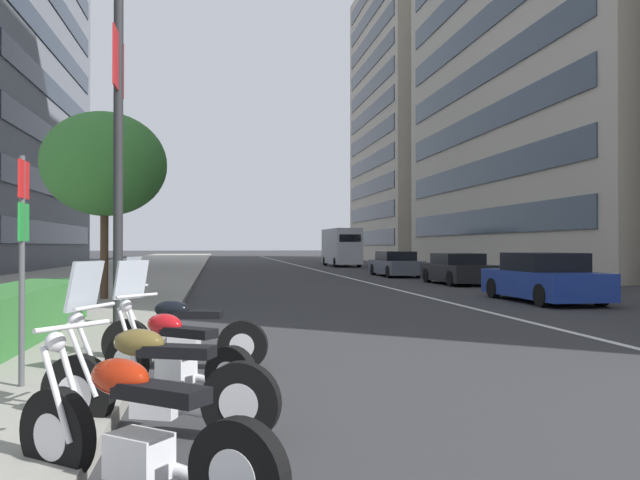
# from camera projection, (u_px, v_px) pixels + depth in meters

# --- Properties ---
(sidewalk_right_plaza) EXTENTS (160.00, 9.56, 0.15)m
(sidewalk_right_plaza) POSITION_uv_depth(u_px,v_px,m) (106.00, 275.00, 32.49)
(sidewalk_right_plaza) COLOR gray
(sidewalk_right_plaza) RESTS_ON ground
(lane_centre_stripe) EXTENTS (110.00, 0.16, 0.01)m
(lane_centre_stripe) POSITION_uv_depth(u_px,v_px,m) (322.00, 271.00, 39.42)
(lane_centre_stripe) COLOR silver
(lane_centre_stripe) RESTS_ON ground
(motorcycle_by_sign_pole) EXTENTS (1.46, 1.79, 1.10)m
(motorcycle_by_sign_pole) POSITION_uv_depth(u_px,v_px,m) (137.00, 437.00, 3.95)
(motorcycle_by_sign_pole) COLOR black
(motorcycle_by_sign_pole) RESTS_ON ground
(motorcycle_second_in_row) EXTENTS (0.96, 2.06, 1.49)m
(motorcycle_second_in_row) POSITION_uv_depth(u_px,v_px,m) (153.00, 384.00, 5.32)
(motorcycle_second_in_row) COLOR black
(motorcycle_second_in_row) RESTS_ON ground
(motorcycle_far_end_row) EXTENTS (1.44, 1.70, 1.46)m
(motorcycle_far_end_row) POSITION_uv_depth(u_px,v_px,m) (173.00, 356.00, 6.79)
(motorcycle_far_end_row) COLOR black
(motorcycle_far_end_row) RESTS_ON ground
(motorcycle_under_tarp) EXTENTS (0.78, 2.17, 1.48)m
(motorcycle_under_tarp) POSITION_uv_depth(u_px,v_px,m) (181.00, 336.00, 8.21)
(motorcycle_under_tarp) COLOR black
(motorcycle_under_tarp) RESTS_ON ground
(car_approaching_light) EXTENTS (4.40, 1.92, 1.42)m
(car_approaching_light) POSITION_uv_depth(u_px,v_px,m) (543.00, 279.00, 18.06)
(car_approaching_light) COLOR navy
(car_approaching_light) RESTS_ON ground
(car_lead_in_lane) EXTENTS (4.23, 1.90, 1.30)m
(car_lead_in_lane) POSITION_uv_depth(u_px,v_px,m) (457.00, 270.00, 26.27)
(car_lead_in_lane) COLOR black
(car_lead_in_lane) RESTS_ON ground
(car_following_behind) EXTENTS (4.70, 1.83, 1.32)m
(car_following_behind) POSITION_uv_depth(u_px,v_px,m) (395.00, 265.00, 32.93)
(car_following_behind) COLOR #4C515B
(car_following_behind) RESTS_ON ground
(delivery_van_ahead) EXTENTS (6.05, 2.15, 2.92)m
(delivery_van_ahead) POSITION_uv_depth(u_px,v_px,m) (341.00, 246.00, 48.75)
(delivery_van_ahead) COLOR #B7B7BC
(delivery_van_ahead) RESTS_ON ground
(parking_sign_by_curb) EXTENTS (0.32, 0.06, 2.43)m
(parking_sign_by_curb) POSITION_uv_depth(u_px,v_px,m) (23.00, 242.00, 6.58)
(parking_sign_by_curb) COLOR #47494C
(parking_sign_by_curb) RESTS_ON sidewalk_right_plaza
(street_lamp_with_banners) EXTENTS (1.26, 2.73, 7.52)m
(street_lamp_with_banners) POSITION_uv_depth(u_px,v_px,m) (141.00, 80.00, 11.98)
(street_lamp_with_banners) COLOR #232326
(street_lamp_with_banners) RESTS_ON sidewalk_right_plaza
(clipped_hedge_bed) EXTENTS (6.22, 1.10, 0.80)m
(clipped_hedge_bed) POSITION_uv_depth(u_px,v_px,m) (10.00, 314.00, 9.78)
(clipped_hedge_bed) COLOR #337033
(clipped_hedge_bed) RESTS_ON sidewalk_right_plaza
(street_tree_mid_sidewalk) EXTENTS (3.40, 3.40, 5.19)m
(street_tree_mid_sidewalk) POSITION_uv_depth(u_px,v_px,m) (105.00, 165.00, 17.42)
(street_tree_mid_sidewalk) COLOR #473323
(street_tree_mid_sidewalk) RESTS_ON sidewalk_right_plaza
(office_tower_mid_left) EXTENTS (20.14, 20.70, 30.55)m
(office_tower_mid_left) POSITION_uv_depth(u_px,v_px,m) (463.00, 119.00, 67.49)
(office_tower_mid_left) COLOR beige
(office_tower_mid_left) RESTS_ON ground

